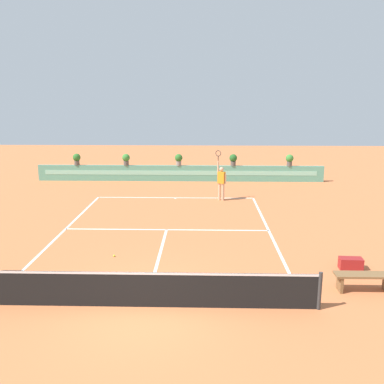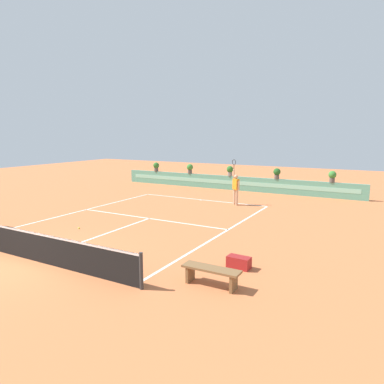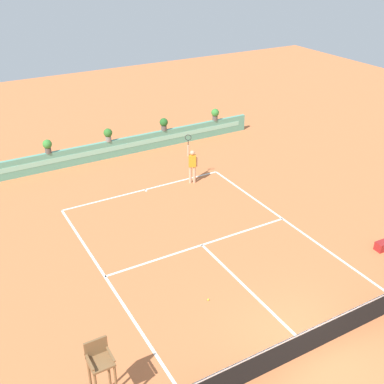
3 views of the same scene
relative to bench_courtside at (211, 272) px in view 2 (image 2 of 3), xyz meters
name	(u,v)px [view 2 (image 2 of 3)]	position (x,y,z in m)	size (l,w,h in m)	color
ground_plane	(144,220)	(-5.91, 4.94, -0.38)	(60.00, 60.00, 0.00)	#C66B3D
court_lines	(153,217)	(-5.91, 5.66, -0.37)	(8.32, 11.94, 0.01)	white
net	(30,245)	(-5.91, -1.06, 0.13)	(8.92, 0.10, 1.00)	#333333
back_wall_barrier	(231,183)	(-5.91, 15.33, 0.12)	(18.00, 0.21, 1.00)	#599E84
bench_courtside	(211,272)	(0.00, 0.00, 0.00)	(1.60, 0.44, 0.51)	brown
gear_bag	(239,262)	(0.18, 1.54, -0.20)	(0.70, 0.36, 0.36)	maroon
tennis_player	(236,187)	(-3.51, 10.35, 0.67)	(0.56, 0.36, 2.58)	tan
tennis_ball_near_baseline	(79,228)	(-7.42, 2.37, -0.34)	(0.07, 0.07, 0.07)	#CCE033
potted_plant_far_left	(156,166)	(-12.43, 15.33, 1.04)	(0.48, 0.48, 0.72)	#514C47
potted_plant_centre	(230,170)	(-5.99, 15.33, 1.04)	(0.48, 0.48, 0.72)	gray
potted_plant_far_right	(332,176)	(0.93, 15.33, 1.04)	(0.48, 0.48, 0.72)	#514C47
potted_plant_right	(277,173)	(-2.57, 15.33, 1.04)	(0.48, 0.48, 0.72)	#514C47
potted_plant_left	(190,168)	(-9.30, 15.33, 1.04)	(0.48, 0.48, 0.72)	#514C47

